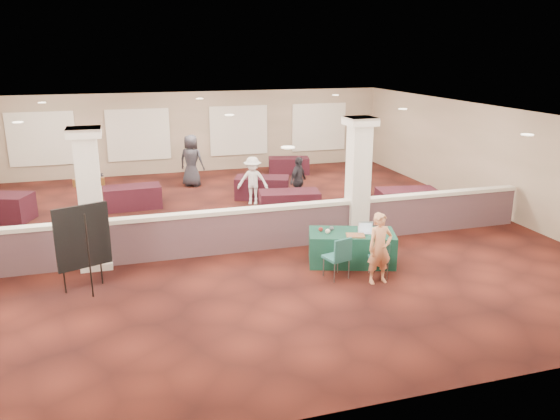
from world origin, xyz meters
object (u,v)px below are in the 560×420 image
object	(u,v)px
easel_board	(83,238)
far_table_back_right	(289,166)
attendee_b	(253,181)
attendee_d	(191,161)
near_table	(351,248)
conf_chair_main	(380,257)
far_table_front_center	(289,203)
attendee_c	(298,181)
far_table_back_center	(262,188)
far_table_back_left	(133,197)
conf_chair_side	(339,255)
woman	(380,248)
far_table_front_right	(407,201)
attendee_a	(90,179)

from	to	relation	value
easel_board	far_table_back_right	size ratio (longest dim) A/B	1.17
attendee_b	attendee_d	bearing A→B (deg)	140.16
easel_board	attendee_b	bearing A→B (deg)	27.69
near_table	easel_board	bearing A→B (deg)	-162.59
near_table	conf_chair_main	bearing A→B (deg)	-58.44
far_table_front_center	attendee_c	xyz separation A→B (m)	(0.62, 1.01, 0.41)
far_table_back_right	far_table_back_center	bearing A→B (deg)	-121.08
conf_chair_main	attendee_d	xyz separation A→B (m)	(-2.74, 9.50, 0.45)
attendee_b	attendee_d	size ratio (longest dim) A/B	0.82
far_table_back_center	attendee_c	world-z (taller)	attendee_c
far_table_back_left	attendee_d	bearing A→B (deg)	46.70
near_table	far_table_back_left	size ratio (longest dim) A/B	1.13
near_table	far_table_back_right	distance (m)	9.62
far_table_back_right	attendee_c	xyz separation A→B (m)	(-1.08, -4.37, 0.45)
far_table_back_left	conf_chair_side	bearing A→B (deg)	-59.75
woman	attendee_b	distance (m)	6.86
far_table_front_right	far_table_back_center	size ratio (longest dim) A/B	1.01
far_table_front_right	conf_chair_side	bearing A→B (deg)	-134.08
near_table	woman	distance (m)	1.26
attendee_c	far_table_front_center	bearing A→B (deg)	-163.40
far_table_back_right	easel_board	bearing A→B (deg)	-127.98
far_table_front_center	far_table_back_center	bearing A→B (deg)	98.11
easel_board	woman	world-z (taller)	easel_board
easel_board	far_table_back_center	xyz separation A→B (m)	(5.35, 6.10, -0.82)
woman	far_table_front_center	xyz separation A→B (m)	(-0.31, 5.31, -0.41)
attendee_b	attendee_c	world-z (taller)	attendee_c
conf_chair_side	woman	world-z (taller)	woman
far_table_front_center	far_table_back_center	xyz separation A→B (m)	(-0.30, 2.08, -0.00)
conf_chair_main	far_table_back_center	xyz separation A→B (m)	(-0.73, 7.17, -0.13)
near_table	woman	size ratio (longest dim) A/B	1.26
attendee_a	easel_board	bearing A→B (deg)	-94.48
far_table_back_center	woman	bearing A→B (deg)	-85.32
conf_chair_main	far_table_front_center	bearing A→B (deg)	112.75
near_table	easel_board	size ratio (longest dim) A/B	1.05
far_table_front_right	attendee_a	size ratio (longest dim) A/B	1.05
far_table_back_center	attendee_d	size ratio (longest dim) A/B	0.94
far_table_back_left	attendee_c	world-z (taller)	attendee_c
near_table	woman	xyz separation A→B (m)	(0.11, -1.19, 0.40)
attendee_c	attendee_d	size ratio (longest dim) A/B	0.82
near_table	woman	world-z (taller)	woman
conf_chair_main	attendee_c	bearing A→B (deg)	106.18
woman	attendee_a	distance (m)	10.18
far_table_back_right	attendee_d	world-z (taller)	attendee_d
near_table	conf_chair_side	distance (m)	1.01
far_table_front_right	attendee_c	xyz separation A→B (m)	(-2.89, 1.83, 0.41)
woman	attendee_b	bearing A→B (deg)	95.55
far_table_back_left	far_table_back_right	bearing A→B (deg)	28.05
conf_chair_main	attendee_a	size ratio (longest dim) A/B	0.49
attendee_b	conf_chair_main	bearing A→B (deg)	-57.20
far_table_front_center	attendee_c	world-z (taller)	attendee_c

